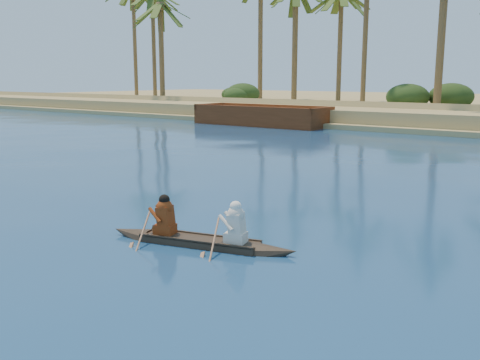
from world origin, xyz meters
The scene contains 2 objects.
canoe centered at (-7.10, -4.00, 0.24)m, with size 4.47×1.69×1.23m.
barge_left centered at (-23.25, 22.00, 0.63)m, with size 10.83×3.66×1.80m.
Camera 1 is at (0.38, -12.54, 3.63)m, focal length 40.00 mm.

